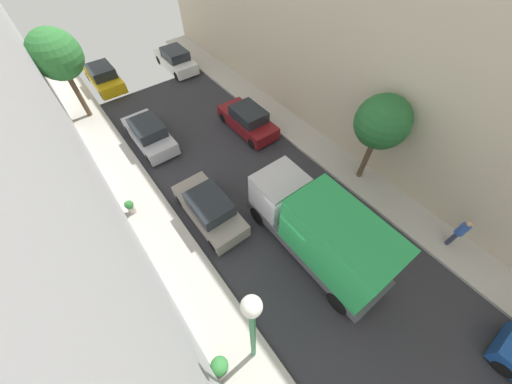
{
  "coord_description": "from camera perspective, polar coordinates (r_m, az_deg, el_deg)",
  "views": [
    {
      "loc": [
        -5.43,
        -3.92,
        11.44
      ],
      "look_at": [
        -0.24,
        2.84,
        0.5
      ],
      "focal_mm": 19.3,
      "sensor_mm": 36.0,
      "label": 1
    }
  ],
  "objects": [
    {
      "name": "parked_car_right_2",
      "position": [
        17.65,
        -1.71,
        14.65
      ],
      "size": [
        1.78,
        4.2,
        1.57
      ],
      "color": "maroon",
      "rests_on": "ground"
    },
    {
      "name": "ground",
      "position": [
        13.25,
        8.44,
        -8.55
      ],
      "size": [
        32.0,
        32.0,
        0.0
      ],
      "primitive_type": "plane",
      "color": "#2D2D33"
    },
    {
      "name": "parked_car_left_2",
      "position": [
        13.17,
        -9.6,
        -3.47
      ],
      "size": [
        1.78,
        4.2,
        1.57
      ],
      "color": "gray",
      "rests_on": "ground"
    },
    {
      "name": "delivery_truck",
      "position": [
        11.42,
        13.34,
        -7.93
      ],
      "size": [
        2.26,
        6.6,
        3.38
      ],
      "color": "#4C4C51",
      "rests_on": "ground"
    },
    {
      "name": "potted_plant_0",
      "position": [
        10.9,
        -7.5,
        -32.22
      ],
      "size": [
        0.6,
        0.6,
        0.95
      ],
      "color": "slate",
      "rests_on": "sidewalk_left"
    },
    {
      "name": "street_tree_1",
      "position": [
        13.82,
        24.67,
        12.97
      ],
      "size": [
        2.46,
        2.46,
        4.8
      ],
      "color": "brown",
      "rests_on": "sidewalk_right"
    },
    {
      "name": "potted_plant_2",
      "position": [
        14.53,
        -24.63,
        -2.76
      ],
      "size": [
        0.41,
        0.41,
        0.82
      ],
      "color": "#B2A899",
      "rests_on": "sidewalk_left"
    },
    {
      "name": "lamp_post",
      "position": [
        7.48,
        -0.73,
        -26.51
      ],
      "size": [
        0.44,
        0.44,
        6.1
      ],
      "color": "#26723F",
      "rests_on": "sidewalk_left"
    },
    {
      "name": "sidewalk_right",
      "position": [
        15.92,
        21.72,
        1.72
      ],
      "size": [
        2.0,
        44.0,
        0.15
      ],
      "primitive_type": "cube",
      "color": "#B7B2A8",
      "rests_on": "ground"
    },
    {
      "name": "parked_car_right_3",
      "position": [
        24.94,
        -16.27,
        24.78
      ],
      "size": [
        1.78,
        4.2,
        1.57
      ],
      "color": "white",
      "rests_on": "ground"
    },
    {
      "name": "pedestrian",
      "position": [
        14.79,
        36.55,
        -6.67
      ],
      "size": [
        0.4,
        0.36,
        1.72
      ],
      "color": "#2D334C",
      "rests_on": "sidewalk_right"
    },
    {
      "name": "sidewalk_left",
      "position": [
        12.03,
        -10.49,
        -21.08
      ],
      "size": [
        2.0,
        44.0,
        0.15
      ],
      "primitive_type": "cube",
      "color": "#B7B2A8",
      "rests_on": "ground"
    },
    {
      "name": "parked_car_left_4",
      "position": [
        24.54,
        -29.01,
        20.08
      ],
      "size": [
        1.78,
        4.2,
        1.57
      ],
      "color": "gold",
      "rests_on": "ground"
    },
    {
      "name": "street_tree_0",
      "position": [
        20.28,
        -36.05,
        21.97
      ],
      "size": [
        2.75,
        2.75,
        5.36
      ],
      "color": "brown",
      "rests_on": "sidewalk_left"
    },
    {
      "name": "parked_car_left_3",
      "position": [
        17.79,
        -21.23,
        11.15
      ],
      "size": [
        1.78,
        4.2,
        1.57
      ],
      "color": "silver",
      "rests_on": "ground"
    },
    {
      "name": "building_right",
      "position": [
        15.46,
        41.09,
        26.89
      ],
      "size": [
        6.0,
        44.0,
        15.08
      ],
      "primitive_type": "cube",
      "color": "beige",
      "rests_on": "ground"
    }
  ]
}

